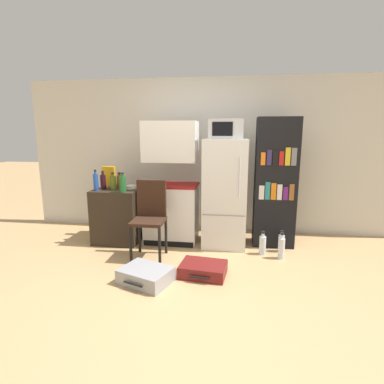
{
  "coord_description": "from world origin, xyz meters",
  "views": [
    {
      "loc": [
        0.4,
        -2.83,
        1.6
      ],
      "look_at": [
        -0.13,
        0.85,
        0.85
      ],
      "focal_mm": 28.0,
      "sensor_mm": 36.0,
      "label": 1
    }
  ],
  "objects": [
    {
      "name": "bottle_green_tall",
      "position": [
        -1.11,
        1.01,
        0.9
      ],
      "size": [
        0.09,
        0.09,
        0.27
      ],
      "color": "#1E6028",
      "rests_on": "side_table"
    },
    {
      "name": "bottle_wine_dark",
      "position": [
        -1.48,
        1.2,
        0.9
      ],
      "size": [
        0.08,
        0.08,
        0.26
      ],
      "color": "black",
      "rests_on": "side_table"
    },
    {
      "name": "bowl",
      "position": [
        -1.09,
        1.28,
        0.81
      ],
      "size": [
        0.17,
        0.17,
        0.05
      ],
      "color": "silver",
      "rests_on": "side_table"
    },
    {
      "name": "ground_plane",
      "position": [
        0.0,
        0.0,
        0.0
      ],
      "size": [
        24.0,
        24.0,
        0.0
      ],
      "primitive_type": "plane",
      "color": "tan"
    },
    {
      "name": "refrigerator",
      "position": [
        0.27,
        1.31,
        0.75
      ],
      "size": [
        0.6,
        0.61,
        1.51
      ],
      "color": "silver",
      "rests_on": "ground_plane"
    },
    {
      "name": "kitchen_hutch",
      "position": [
        -0.51,
        1.34,
        0.8
      ],
      "size": [
        0.77,
        0.52,
        1.75
      ],
      "color": "white",
      "rests_on": "ground_plane"
    },
    {
      "name": "water_bottle_front",
      "position": [
        1.05,
        1.13,
        0.13
      ],
      "size": [
        0.08,
        0.08,
        0.3
      ],
      "color": "silver",
      "rests_on": "ground_plane"
    },
    {
      "name": "wall_back",
      "position": [
        0.2,
        2.0,
        1.21
      ],
      "size": [
        6.4,
        0.1,
        2.43
      ],
      "color": "beige",
      "rests_on": "ground_plane"
    },
    {
      "name": "bottle_olive_oil",
      "position": [
        -1.31,
        1.17,
        0.89
      ],
      "size": [
        0.09,
        0.09,
        0.25
      ],
      "color": "#566619",
      "rests_on": "side_table"
    },
    {
      "name": "bottle_blue_soda",
      "position": [
        -1.52,
        1.06,
        0.91
      ],
      "size": [
        0.07,
        0.07,
        0.3
      ],
      "color": "#1E47A3",
      "rests_on": "side_table"
    },
    {
      "name": "water_bottle_back",
      "position": [
        0.79,
        1.01,
        0.13
      ],
      "size": [
        0.09,
        0.09,
        0.32
      ],
      "color": "silver",
      "rests_on": "ground_plane"
    },
    {
      "name": "bottle_amber_beer",
      "position": [
        -1.33,
        1.43,
        0.88
      ],
      "size": [
        0.08,
        0.08,
        0.21
      ],
      "color": "brown",
      "rests_on": "side_table"
    },
    {
      "name": "suitcase_large_flat",
      "position": [
        0.08,
        0.3,
        0.07
      ],
      "size": [
        0.54,
        0.44,
        0.14
      ],
      "rotation": [
        0.0,
        0.0,
        -0.11
      ],
      "color": "maroon",
      "rests_on": "ground_plane"
    },
    {
      "name": "suitcase_small_flat",
      "position": [
        -0.52,
        0.05,
        0.08
      ],
      "size": [
        0.62,
        0.55,
        0.16
      ],
      "rotation": [
        0.0,
        0.0,
        -0.35
      ],
      "color": "#99999E",
      "rests_on": "ground_plane"
    },
    {
      "name": "side_table",
      "position": [
        -1.29,
        1.27,
        0.39
      ],
      "size": [
        0.64,
        0.66,
        0.79
      ],
      "color": "#2D2319",
      "rests_on": "ground_plane"
    },
    {
      "name": "water_bottle_middle",
      "position": [
        1.02,
        0.9,
        0.15
      ],
      "size": [
        0.08,
        0.08,
        0.35
      ],
      "color": "silver",
      "rests_on": "ground_plane"
    },
    {
      "name": "bookshelf",
      "position": [
        0.96,
        1.42,
        0.9
      ],
      "size": [
        0.56,
        0.38,
        1.79
      ],
      "color": "black",
      "rests_on": "ground_plane"
    },
    {
      "name": "cereal_box",
      "position": [
        -1.49,
        1.44,
        0.94
      ],
      "size": [
        0.19,
        0.07,
        0.3
      ],
      "color": "gold",
      "rests_on": "side_table"
    },
    {
      "name": "microwave",
      "position": [
        0.27,
        1.31,
        1.64
      ],
      "size": [
        0.45,
        0.41,
        0.26
      ],
      "color": "#B7B7BC",
      "rests_on": "refrigerator"
    },
    {
      "name": "chair",
      "position": [
        -0.66,
        0.77,
        0.59
      ],
      "size": [
        0.41,
        0.41,
        0.99
      ],
      "rotation": [
        0.0,
        0.0,
        0.02
      ],
      "color": "black",
      "rests_on": "ground_plane"
    }
  ]
}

